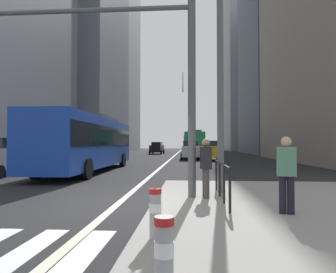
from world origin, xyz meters
TOP-DOWN VIEW (x-y plane):
  - ground_plane at (0.00, 20.00)m, footprint 160.00×160.00m
  - lane_centre_line at (0.00, 30.00)m, footprint 0.20×80.00m
  - office_tower_left_mid at (-16.00, 38.44)m, footprint 12.58×18.46m
  - office_tower_left_far at (-16.00, 59.04)m, footprint 10.35×17.96m
  - office_tower_right_mid at (17.00, 42.22)m, footprint 10.33×17.05m
  - office_tower_right_far at (17.00, 65.91)m, footprint 11.83×20.46m
  - city_bus_blue_oncoming at (-3.97, 8.99)m, footprint 2.79×11.85m
  - sedan_white_oncoming at (-7.79, 6.70)m, footprint 2.13×4.34m
  - city_bus_red_receding at (2.75, 32.21)m, footprint 2.81×11.35m
  - city_bus_red_distant at (2.44, 50.69)m, footprint 2.87×11.57m
  - car_oncoming_mid at (-6.75, 22.13)m, footprint 2.15×4.59m
  - car_receding_near at (4.07, 21.35)m, footprint 2.12×4.04m
  - car_receding_far at (2.11, 22.58)m, footprint 2.14×4.41m
  - car_oncoming_far at (-3.15, 38.62)m, footprint 2.21×4.51m
  - traffic_signal_gantry at (-0.27, 0.42)m, footprint 6.76×0.65m
  - street_lamp_post at (2.90, 1.25)m, footprint 5.50×0.32m
  - bollard_front at (1.68, -5.00)m, footprint 0.20×0.20m
  - bollard_left at (1.39, -3.24)m, footprint 0.20×0.20m
  - pedestrian_railing at (2.80, 0.06)m, footprint 0.06×3.08m
  - pedestrian_waiting at (2.39, 0.26)m, footprint 0.31×0.42m
  - pedestrian_walking at (3.99, -1.43)m, footprint 0.42×0.32m

SIDE VIEW (x-z plane):
  - ground_plane at x=0.00m, z-range 0.00..0.00m
  - lane_centre_line at x=0.00m, z-range 0.00..0.01m
  - bollard_left at x=1.39m, z-range 0.20..0.98m
  - bollard_front at x=1.68m, z-range 0.20..0.99m
  - pedestrian_railing at x=2.80m, z-range 0.35..1.33m
  - car_receding_near at x=4.07m, z-range 0.02..1.96m
  - sedan_white_oncoming at x=-7.79m, z-range 0.02..1.96m
  - car_receding_far at x=2.11m, z-range 0.02..1.96m
  - car_oncoming_far at x=-3.15m, z-range 0.02..1.96m
  - car_oncoming_mid at x=-6.75m, z-range 0.02..1.96m
  - pedestrian_waiting at x=2.39m, z-range 0.23..1.86m
  - pedestrian_walking at x=3.99m, z-range 0.24..1.88m
  - city_bus_red_receding at x=2.75m, z-range 0.14..3.54m
  - city_bus_red_distant at x=2.44m, z-range 0.14..3.54m
  - city_bus_blue_oncoming at x=-3.97m, z-range 0.14..3.54m
  - traffic_signal_gantry at x=-0.27m, z-range 1.14..7.14m
  - street_lamp_post at x=2.90m, z-range 1.28..9.28m
  - office_tower_right_mid at x=17.00m, z-range 0.00..30.77m
  - office_tower_left_mid at x=-16.00m, z-range 0.00..35.17m
  - office_tower_right_far at x=17.00m, z-range 0.00..51.71m
  - office_tower_left_far at x=-16.00m, z-range 0.00..52.03m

